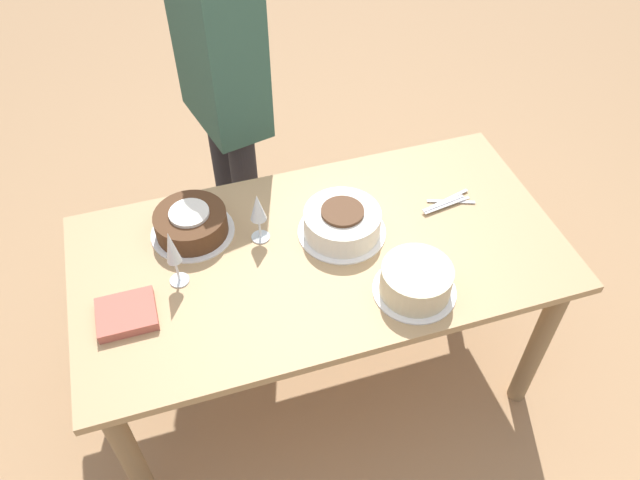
{
  "coord_description": "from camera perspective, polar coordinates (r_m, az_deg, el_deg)",
  "views": [
    {
      "loc": [
        0.41,
        1.31,
        2.28
      ],
      "look_at": [
        0.0,
        0.0,
        0.81
      ],
      "focal_mm": 35.0,
      "sensor_mm": 36.0,
      "label": 1
    }
  ],
  "objects": [
    {
      "name": "ground_plane",
      "position": [
        2.66,
        0.0,
        -11.95
      ],
      "size": [
        12.0,
        12.0,
        0.0
      ],
      "primitive_type": "plane",
      "color": "#A87F56"
    },
    {
      "name": "dining_table",
      "position": [
        2.14,
        0.0,
        -3.02
      ],
      "size": [
        1.61,
        0.83,
        0.76
      ],
      "color": "tan",
      "rests_on": "ground_plane"
    },
    {
      "name": "cake_center_white",
      "position": [
        2.08,
        2.03,
        1.62
      ],
      "size": [
        0.3,
        0.3,
        0.1
      ],
      "color": "white",
      "rests_on": "dining_table"
    },
    {
      "name": "cake_front_chocolate",
      "position": [
        2.12,
        -11.7,
        1.51
      ],
      "size": [
        0.28,
        0.28,
        0.1
      ],
      "color": "white",
      "rests_on": "dining_table"
    },
    {
      "name": "cake_back_decorated",
      "position": [
        1.93,
        8.77,
        -3.7
      ],
      "size": [
        0.26,
        0.26,
        0.1
      ],
      "color": "white",
      "rests_on": "dining_table"
    },
    {
      "name": "wine_glass_near",
      "position": [
        1.91,
        -13.39,
        -0.88
      ],
      "size": [
        0.06,
        0.06,
        0.22
      ],
      "color": "silver",
      "rests_on": "dining_table"
    },
    {
      "name": "wine_glass_far",
      "position": [
        2.01,
        -5.7,
        2.8
      ],
      "size": [
        0.06,
        0.06,
        0.19
      ],
      "color": "silver",
      "rests_on": "dining_table"
    },
    {
      "name": "fork_pile",
      "position": [
        2.25,
        11.57,
        3.36
      ],
      "size": [
        0.2,
        0.08,
        0.01
      ],
      "color": "silver",
      "rests_on": "dining_table"
    },
    {
      "name": "napkin_stack",
      "position": [
        1.96,
        -17.27,
        -6.48
      ],
      "size": [
        0.17,
        0.15,
        0.03
      ],
      "color": "#B75B4C",
      "rests_on": "dining_table"
    },
    {
      "name": "person_cutting",
      "position": [
        2.46,
        -8.96,
        14.63
      ],
      "size": [
        0.3,
        0.44,
        1.64
      ],
      "rotation": [
        0.0,
        0.0,
        1.8
      ],
      "color": "#232328",
      "rests_on": "ground_plane"
    }
  ]
}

